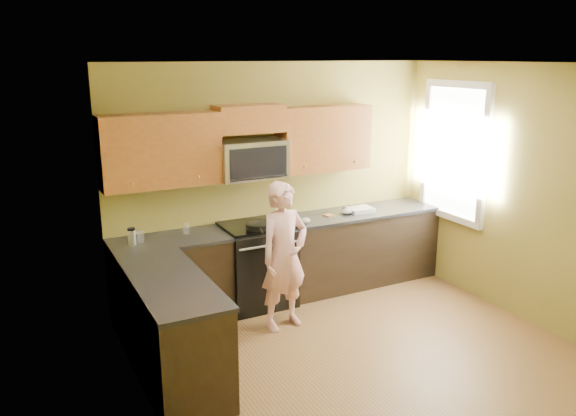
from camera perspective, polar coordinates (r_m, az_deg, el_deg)
floor at (r=5.58m, az=8.23°, el=-14.91°), size 4.00×4.00×0.00m
ceiling at (r=4.84m, az=9.45°, el=14.02°), size 4.00×4.00×0.00m
wall_back at (r=6.71m, az=-1.21°, el=2.82°), size 4.00×0.00×4.00m
wall_left at (r=4.24m, az=-13.80°, el=-4.97°), size 0.00×4.00×4.00m
wall_right at (r=6.40m, az=23.50°, el=0.95°), size 0.00×4.00×4.00m
cabinet_back_run at (r=6.71m, az=-0.04°, el=-5.29°), size 4.00×0.60×0.88m
cabinet_left_run at (r=5.20m, az=-11.50°, el=-11.90°), size 0.60×1.60×0.88m
countertop_back at (r=6.56m, az=-0.00°, el=-1.54°), size 4.00×0.62×0.04m
countertop_left at (r=5.01m, az=-11.67°, el=-7.19°), size 0.62×1.60×0.04m
stove at (r=6.51m, az=-3.09°, el=-5.62°), size 0.76×0.65×0.95m
microwave at (r=6.35m, az=-3.67°, el=3.01°), size 0.76×0.40×0.42m
upper_cab_left at (r=6.07m, az=-12.41°, el=2.12°), size 1.22×0.33×0.75m
upper_cab_right at (r=6.80m, az=3.50°, el=3.81°), size 1.12×0.33×0.75m
upper_cab_over_mw at (r=6.28m, az=-3.90°, el=8.87°), size 0.76×0.33×0.30m
window at (r=7.13m, az=16.25°, el=5.39°), size 0.06×1.06×1.66m
woman at (r=5.87m, az=-0.39°, el=-4.82°), size 0.63×0.47×1.55m
frying_pan at (r=6.20m, az=-2.99°, el=-2.05°), size 0.38×0.52×0.06m
butter_tub at (r=6.46m, az=0.02°, el=-1.60°), size 0.12×0.12×0.09m
toast_slice at (r=6.80m, az=4.12°, el=-0.72°), size 0.13×0.13×0.01m
napkin_a at (r=6.49m, az=1.76°, el=-1.26°), size 0.14×0.15×0.06m
napkin_b at (r=6.89m, az=5.85°, el=-0.34°), size 0.15×0.16×0.07m
dish_towel at (r=7.02m, az=7.19°, el=-0.16°), size 0.31×0.25×0.05m
travel_mug at (r=5.98m, az=-15.24°, el=-3.54°), size 0.10×0.10×0.17m
glass_a at (r=6.02m, az=-14.48°, el=-2.76°), size 0.08×0.08×0.12m
glass_c at (r=6.20m, az=-10.13°, el=-2.00°), size 0.08×0.08×0.12m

